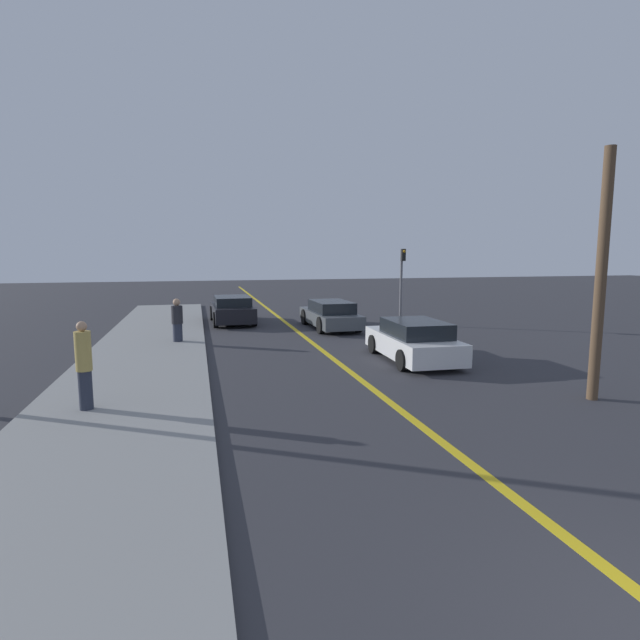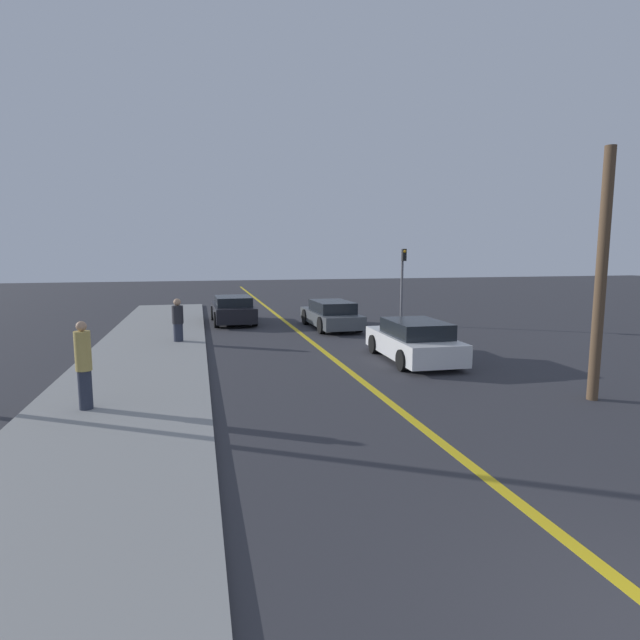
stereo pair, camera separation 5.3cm
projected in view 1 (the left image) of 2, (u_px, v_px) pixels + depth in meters
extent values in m
cube|color=gold|center=(299.00, 333.00, 21.01)|extent=(0.20, 60.00, 0.01)
cube|color=gray|center=(148.00, 351.00, 16.81)|extent=(3.80, 30.17, 0.10)
cube|color=silver|center=(413.00, 345.00, 15.55)|extent=(1.88, 4.24, 0.63)
cube|color=black|center=(416.00, 328.00, 15.27)|extent=(1.62, 2.35, 0.47)
cylinder|color=black|center=(374.00, 344.00, 16.65)|extent=(0.24, 0.62, 0.62)
cylinder|color=black|center=(421.00, 342.00, 17.00)|extent=(0.24, 0.62, 0.62)
cylinder|color=black|center=(403.00, 360.00, 14.14)|extent=(0.24, 0.62, 0.62)
cylinder|color=black|center=(457.00, 358.00, 14.49)|extent=(0.24, 0.62, 0.62)
cube|color=#4C5156|center=(330.00, 318.00, 22.22)|extent=(1.83, 4.64, 0.56)
cube|color=black|center=(331.00, 307.00, 21.93)|extent=(1.57, 2.56, 0.48)
cylinder|color=black|center=(305.00, 317.00, 23.39)|extent=(0.24, 0.72, 0.71)
cylinder|color=black|center=(338.00, 316.00, 23.82)|extent=(0.24, 0.72, 0.71)
cylinder|color=black|center=(321.00, 325.00, 20.66)|extent=(0.24, 0.72, 0.71)
cylinder|color=black|center=(358.00, 324.00, 21.09)|extent=(0.24, 0.72, 0.71)
cube|color=black|center=(232.00, 312.00, 23.83)|extent=(1.91, 4.29, 0.68)
cube|color=black|center=(232.00, 301.00, 23.55)|extent=(1.65, 2.37, 0.42)
cylinder|color=black|center=(212.00, 313.00, 24.89)|extent=(0.24, 0.72, 0.71)
cylinder|color=black|center=(247.00, 312.00, 25.33)|extent=(0.24, 0.72, 0.71)
cylinder|color=black|center=(216.00, 320.00, 22.37)|extent=(0.24, 0.72, 0.71)
cylinder|color=black|center=(254.00, 318.00, 22.82)|extent=(0.24, 0.72, 0.71)
cylinder|color=#282D3D|center=(86.00, 390.00, 10.30)|extent=(0.27, 0.27, 0.82)
cylinder|color=tan|center=(83.00, 351.00, 10.19)|extent=(0.32, 0.32, 0.82)
sphere|color=tan|center=(82.00, 326.00, 10.13)|extent=(0.21, 0.21, 0.21)
cylinder|color=#282D3D|center=(178.00, 332.00, 18.30)|extent=(0.34, 0.34, 0.66)
cylinder|color=#232328|center=(177.00, 315.00, 18.21)|extent=(0.40, 0.40, 0.66)
sphere|color=tan|center=(177.00, 302.00, 18.15)|extent=(0.26, 0.26, 0.26)
cylinder|color=slate|center=(401.00, 287.00, 23.10)|extent=(0.12, 0.12, 3.52)
cube|color=black|center=(403.00, 255.00, 22.73)|extent=(0.18, 0.18, 0.55)
sphere|color=orange|center=(404.00, 251.00, 22.62)|extent=(0.14, 0.14, 0.14)
cylinder|color=brown|center=(601.00, 277.00, 11.06)|extent=(0.24, 0.24, 5.61)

